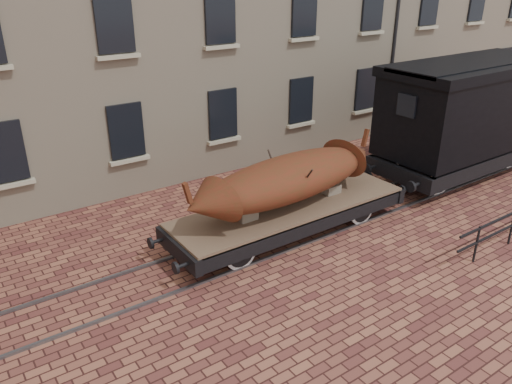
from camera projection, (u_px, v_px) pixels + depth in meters
ground at (287, 235)px, 13.90m from camera, size 90.00×90.00×0.00m
rail_track at (287, 234)px, 13.89m from camera, size 30.00×1.52×0.06m
flatcar_wagon at (290, 211)px, 13.64m from camera, size 7.68×2.08×1.16m
iron_boat at (288, 178)px, 13.20m from camera, size 6.47×2.26×1.55m
goods_van at (470, 106)px, 16.98m from camera, size 7.80×2.84×4.03m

